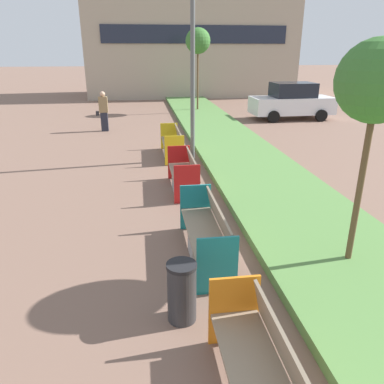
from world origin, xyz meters
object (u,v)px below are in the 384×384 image
object	(u,v)px
bench_red_frame	(184,176)
sapling_tree_far	(198,41)
street_lamp_post	(193,25)
bench_teal_frame	(207,237)
sapling_tree_near	(378,83)
litter_bin	(182,292)
pedestrian_walking	(104,111)
bench_yellow_frame	(173,145)
parked_car_distant	(292,101)

from	to	relation	value
bench_red_frame	sapling_tree_far	distance (m)	13.39
bench_red_frame	street_lamp_post	world-z (taller)	street_lamp_post
bench_teal_frame	sapling_tree_near	world-z (taller)	sapling_tree_near
litter_bin	pedestrian_walking	distance (m)	13.16
bench_teal_frame	sapling_tree_far	world-z (taller)	sapling_tree_far
bench_teal_frame	bench_yellow_frame	xyz separation A→B (m)	(-0.00, 6.73, -0.00)
bench_teal_frame	street_lamp_post	world-z (taller)	street_lamp_post
street_lamp_post	sapling_tree_far	xyz separation A→B (m)	(1.68, 9.93, -0.25)
bench_red_frame	sapling_tree_far	xyz separation A→B (m)	(2.29, 12.72, 3.50)
bench_yellow_frame	sapling_tree_far	xyz separation A→B (m)	(2.29, 9.41, 3.49)
pedestrian_walking	sapling_tree_far	bearing A→B (deg)	43.88
street_lamp_post	bench_red_frame	bearing A→B (deg)	-102.42
street_lamp_post	pedestrian_walking	distance (m)	6.92
sapling_tree_far	pedestrian_walking	world-z (taller)	sapling_tree_far
bench_yellow_frame	pedestrian_walking	distance (m)	5.38
sapling_tree_far	sapling_tree_near	bearing A→B (deg)	-90.00
bench_yellow_frame	parked_car_distant	size ratio (longest dim) A/B	0.52
bench_red_frame	litter_bin	world-z (taller)	bench_red_frame
bench_yellow_frame	bench_red_frame	bearing A→B (deg)	-90.06
sapling_tree_near	sapling_tree_far	distance (m)	16.85
bench_yellow_frame	sapling_tree_far	size ratio (longest dim) A/B	0.48
bench_red_frame	bench_yellow_frame	xyz separation A→B (m)	(0.00, 3.32, 0.01)
bench_teal_frame	parked_car_distant	xyz separation A→B (m)	(6.80, 13.19, 0.54)
litter_bin	parked_car_distant	world-z (taller)	parked_car_distant
pedestrian_walking	bench_yellow_frame	bearing A→B (deg)	-60.25
bench_yellow_frame	pedestrian_walking	xyz separation A→B (m)	(-2.66, 4.65, 0.52)
bench_yellow_frame	sapling_tree_near	size ratio (longest dim) A/B	0.61
sapling_tree_far	parked_car_distant	bearing A→B (deg)	-33.10
bench_teal_frame	bench_red_frame	distance (m)	3.41
bench_red_frame	sapling_tree_near	xyz separation A→B (m)	(2.29, -4.11, 2.64)
sapling_tree_near	litter_bin	bearing A→B (deg)	-162.49
bench_yellow_frame	litter_bin	xyz separation A→B (m)	(-0.62, -8.34, 0.06)
bench_teal_frame	parked_car_distant	distance (m)	14.85
bench_yellow_frame	litter_bin	world-z (taller)	bench_yellow_frame
bench_yellow_frame	litter_bin	size ratio (longest dim) A/B	2.55
bench_red_frame	bench_yellow_frame	bearing A→B (deg)	89.94
sapling_tree_near	parked_car_distant	distance (m)	14.75
bench_red_frame	litter_bin	xyz separation A→B (m)	(-0.62, -5.03, 0.07)
sapling_tree_far	parked_car_distant	size ratio (longest dim) A/B	1.08
litter_bin	sapling_tree_far	world-z (taller)	sapling_tree_far
sapling_tree_near	parked_car_distant	bearing A→B (deg)	72.00
litter_bin	bench_teal_frame	bearing A→B (deg)	68.96
parked_car_distant	sapling_tree_far	bearing A→B (deg)	145.87
pedestrian_walking	bench_red_frame	bearing A→B (deg)	-71.57
bench_teal_frame	sapling_tree_far	bearing A→B (deg)	81.94
litter_bin	street_lamp_post	world-z (taller)	street_lamp_post
bench_teal_frame	bench_red_frame	size ratio (longest dim) A/B	1.18
street_lamp_post	sapling_tree_near	world-z (taller)	street_lamp_post
bench_red_frame	bench_yellow_frame	size ratio (longest dim) A/B	0.87
street_lamp_post	bench_yellow_frame	bearing A→B (deg)	139.24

